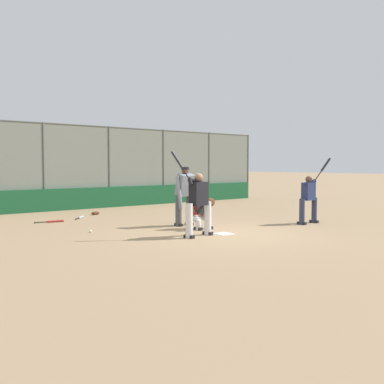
% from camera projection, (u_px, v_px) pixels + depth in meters
% --- Properties ---
extents(ground_plane, '(160.00, 160.00, 0.00)m').
position_uv_depth(ground_plane, '(223.00, 234.00, 11.59)').
color(ground_plane, '#9E7F5B').
extents(home_plate_marker, '(0.43, 0.43, 0.01)m').
position_uv_depth(home_plate_marker, '(223.00, 234.00, 11.59)').
color(home_plate_marker, white).
rests_on(home_plate_marker, ground_plane).
extents(backstop_fence, '(19.80, 0.08, 3.41)m').
position_uv_depth(backstop_fence, '(78.00, 165.00, 18.06)').
color(backstop_fence, '#515651').
rests_on(backstop_fence, ground_plane).
extents(padding_wall, '(19.33, 0.18, 0.86)m').
position_uv_depth(padding_wall, '(80.00, 199.00, 18.06)').
color(padding_wall, '#19512D').
rests_on(padding_wall, ground_plane).
extents(bleachers_beyond, '(13.80, 1.95, 1.16)m').
position_uv_depth(bleachers_beyond, '(42.00, 197.00, 19.37)').
color(bleachers_beyond, slate).
rests_on(bleachers_beyond, ground_plane).
extents(batter_at_plate, '(1.06, 0.57, 2.13)m').
position_uv_depth(batter_at_plate, '(198.00, 202.00, 11.14)').
color(batter_at_plate, silver).
rests_on(batter_at_plate, ground_plane).
extents(catcher_behind_plate, '(0.58, 0.68, 1.10)m').
position_uv_depth(catcher_behind_plate, '(200.00, 209.00, 12.47)').
color(catcher_behind_plate, silver).
rests_on(catcher_behind_plate, ground_plane).
extents(umpire_home, '(0.71, 0.43, 1.74)m').
position_uv_depth(umpire_home, '(185.00, 194.00, 13.12)').
color(umpire_home, '#4C4C51').
rests_on(umpire_home, ground_plane).
extents(batter_on_deck, '(0.97, 0.58, 2.00)m').
position_uv_depth(batter_on_deck, '(309.00, 198.00, 13.59)').
color(batter_on_deck, '#2D334C').
rests_on(batter_on_deck, ground_plane).
extents(spare_bat_near_backstop, '(0.57, 0.63, 0.07)m').
position_uv_depth(spare_bat_near_backstop, '(80.00, 217.00, 15.00)').
color(spare_bat_near_backstop, black).
rests_on(spare_bat_near_backstop, ground_plane).
extents(spare_bat_by_padding, '(0.90, 0.16, 0.07)m').
position_uv_depth(spare_bat_by_padding, '(53.00, 221.00, 13.91)').
color(spare_bat_by_padding, black).
rests_on(spare_bat_by_padding, ground_plane).
extents(fielding_glove_on_dirt, '(0.32, 0.24, 0.11)m').
position_uv_depth(fielding_glove_on_dirt, '(95.00, 213.00, 16.11)').
color(fielding_glove_on_dirt, '#56331E').
rests_on(fielding_glove_on_dirt, ground_plane).
extents(baseball_loose, '(0.07, 0.07, 0.07)m').
position_uv_depth(baseball_loose, '(90.00, 231.00, 11.85)').
color(baseball_loose, white).
rests_on(baseball_loose, ground_plane).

